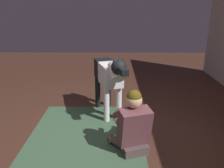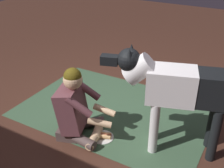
# 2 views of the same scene
# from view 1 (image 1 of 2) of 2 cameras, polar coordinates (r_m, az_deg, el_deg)

# --- Properties ---
(ground_plane) EXTENTS (13.47, 13.47, 0.00)m
(ground_plane) POSITION_cam_1_polar(r_m,az_deg,el_deg) (3.34, -3.51, -14.60)
(ground_plane) COLOR #46281D
(area_rug) EXTENTS (2.45, 1.68, 0.01)m
(area_rug) POSITION_cam_1_polar(r_m,az_deg,el_deg) (3.37, -6.95, -14.37)
(area_rug) COLOR #3C5A3F
(area_rug) RESTS_ON ground
(person_sitting_on_floor) EXTENTS (0.71, 0.60, 0.86)m
(person_sitting_on_floor) POSITION_cam_1_polar(r_m,az_deg,el_deg) (3.06, 5.21, -10.37)
(person_sitting_on_floor) COLOR #52413E
(person_sitting_on_floor) RESTS_ON ground
(large_dog) EXTENTS (1.40, 0.58, 1.14)m
(large_dog) POSITION_cam_1_polar(r_m,az_deg,el_deg) (3.83, -0.64, 2.08)
(large_dog) COLOR white
(large_dog) RESTS_ON ground
(hot_dog_on_plate) EXTENTS (0.26, 0.26, 0.06)m
(hot_dog_on_plate) POSITION_cam_1_polar(r_m,az_deg,el_deg) (3.46, 3.12, -12.83)
(hot_dog_on_plate) COLOR white
(hot_dog_on_plate) RESTS_ON ground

